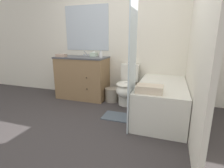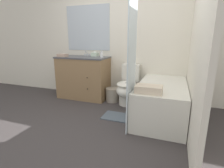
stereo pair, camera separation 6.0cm
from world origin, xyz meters
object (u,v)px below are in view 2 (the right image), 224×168
Objects in this scene: sink_faucet at (87,54)px; wastebasket at (112,95)px; soap_dispenser at (102,55)px; hand_towel_folded at (63,55)px; vanity_cabinet at (84,77)px; bath_towel_folded at (149,89)px; bath_mat at (117,117)px; toilet at (128,87)px; bathtub at (161,100)px; tissue_box at (95,54)px.

sink_faucet reaches higher than wastebasket.
hand_towel_folded is at bearing -170.02° from soap_dispenser.
wastebasket is (0.68, -0.04, -0.32)m from vanity_cabinet.
bath_towel_folded is at bearing -42.13° from soap_dispenser.
bath_mat is at bearing -22.57° from hand_towel_folded.
hand_towel_folded is at bearing -159.77° from vanity_cabinet.
soap_dispenser is (-0.57, 0.09, 0.61)m from toilet.
toilet is 5.83× the size of soap_dispenser.
vanity_cabinet is at bearing 165.01° from bathtub.
vanity_cabinet is 0.51m from sink_faucet.
soap_dispenser is at bearing 0.05° from vanity_cabinet.
vanity_cabinet is 0.66m from soap_dispenser.
wastebasket is 0.84m from soap_dispenser.
toilet reaches higher than bath_towel_folded.
toilet is 1.52m from hand_towel_folded.
soap_dispenser is 0.37× the size of bath_towel_folded.
hand_towel_folded reaches higher than toilet.
tissue_box is 1.02× the size of soap_dispenser.
bathtub is 7.04× the size of hand_towel_folded.
bathtub is 1.09m from wastebasket.
hand_towel_folded is 0.44× the size of bath_mat.
bathtub is 5.23× the size of wastebasket.
toilet is (1.01, -0.29, -0.58)m from sink_faucet.
bathtub is 4.15× the size of bath_towel_folded.
sink_faucet reaches higher than toilet.
soap_dispenser reaches higher than tissue_box.
tissue_box is 0.28× the size of bath_mat.
tissue_box is 0.67m from hand_towel_folded.
hand_towel_folded reaches higher than vanity_cabinet.
wastebasket is at bearing -18.96° from sink_faucet.
toilet is 0.84m from soap_dispenser.
toilet is 2.19× the size of bath_towel_folded.
hand_towel_folded is (-0.40, -0.15, 0.46)m from vanity_cabinet.
sink_faucet is 0.69× the size of hand_towel_folded.
soap_dispenser is 0.64× the size of hand_towel_folded.
hand_towel_folded is (-1.07, -0.11, 0.78)m from wastebasket.
bathtub is (1.68, -0.64, -0.64)m from sink_faucet.
hand_towel_folded is at bearing -139.41° from sink_faucet.
vanity_cabinet is at bearing 20.23° from hand_towel_folded.
toilet reaches higher than bathtub.
vanity_cabinet is 0.54m from tissue_box.
vanity_cabinet reaches higher than bathtub.
bathtub is at bearing -22.26° from wastebasket.
bath_towel_folded is at bearing -37.74° from sink_faucet.
bath_mat is at bearing 153.13° from bath_towel_folded.
sink_faucet is 0.10× the size of bathtub.
bath_towel_folded is at bearing -32.96° from vanity_cabinet.
bath_towel_folded is (1.93, -0.85, -0.31)m from hand_towel_folded.
sink_faucet is 0.48m from soap_dispenser.
tissue_box is 0.28m from soap_dispenser.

